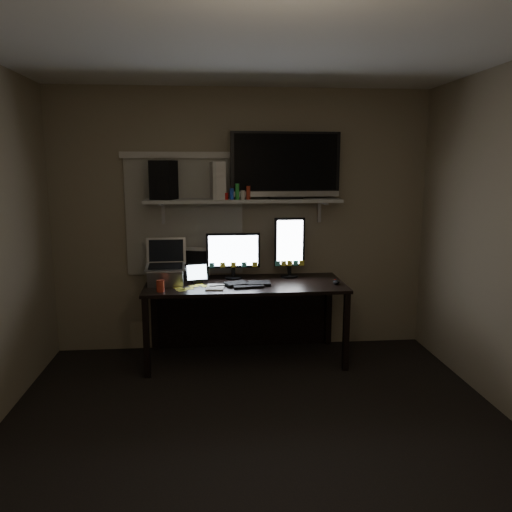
{
  "coord_description": "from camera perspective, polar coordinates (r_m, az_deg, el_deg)",
  "views": [
    {
      "loc": [
        -0.3,
        -2.99,
        1.78
      ],
      "look_at": [
        0.08,
        1.25,
        1.01
      ],
      "focal_mm": 35.0,
      "sensor_mm": 36.0,
      "label": 1
    }
  ],
  "objects": [
    {
      "name": "tv",
      "position": [
        4.67,
        3.38,
        10.29
      ],
      "size": [
        1.02,
        0.23,
        0.61
      ],
      "primitive_type": "cube",
      "rotation": [
        0.0,
        0.0,
        0.04
      ],
      "color": "black",
      "rests_on": "wall_shelf"
    },
    {
      "name": "wall_shelf",
      "position": [
        4.63,
        -1.46,
        6.35
      ],
      "size": [
        1.8,
        0.35,
        0.03
      ],
      "primitive_type": "cube",
      "color": "#A2A29E",
      "rests_on": "back_wall"
    },
    {
      "name": "game_console",
      "position": [
        4.64,
        -4.41,
        8.61
      ],
      "size": [
        0.14,
        0.29,
        0.34
      ],
      "primitive_type": "cube",
      "rotation": [
        0.0,
        0.0,
        0.21
      ],
      "color": "#B8B1A6",
      "rests_on": "wall_shelf"
    },
    {
      "name": "floor",
      "position": [
        3.49,
        0.52,
        -20.4
      ],
      "size": [
        3.6,
        3.6,
        0.0
      ],
      "primitive_type": "plane",
      "color": "black",
      "rests_on": "ground"
    },
    {
      "name": "keyboard",
      "position": [
        4.46,
        -0.94,
        -3.18
      ],
      "size": [
        0.43,
        0.22,
        0.02
      ],
      "primitive_type": "cube",
      "rotation": [
        0.0,
        0.0,
        0.16
      ],
      "color": "black",
      "rests_on": "desk"
    },
    {
      "name": "notepad",
      "position": [
        4.37,
        -4.67,
        -3.58
      ],
      "size": [
        0.18,
        0.23,
        0.01
      ],
      "primitive_type": "cube",
      "rotation": [
        0.0,
        0.0,
        -0.12
      ],
      "color": "silver",
      "rests_on": "desk"
    },
    {
      "name": "sticky_notes",
      "position": [
        4.41,
        -7.26,
        -3.58
      ],
      "size": [
        0.36,
        0.3,
        0.0
      ],
      "primitive_type": null,
      "rotation": [
        0.0,
        0.0,
        -0.31
      ],
      "color": "yellow",
      "rests_on": "desk"
    },
    {
      "name": "window_blinds",
      "position": [
        4.8,
        -8.15,
        4.42
      ],
      "size": [
        1.1,
        0.02,
        1.1
      ],
      "primitive_type": "cube",
      "color": "#AFAB9D",
      "rests_on": "back_wall"
    },
    {
      "name": "ceiling",
      "position": [
        3.09,
        0.6,
        23.77
      ],
      "size": [
        3.6,
        3.6,
        0.0
      ],
      "primitive_type": "plane",
      "rotation": [
        3.14,
        0.0,
        0.0
      ],
      "color": "silver",
      "rests_on": "back_wall"
    },
    {
      "name": "back_wall",
      "position": [
        4.83,
        -1.58,
        3.95
      ],
      "size": [
        3.6,
        0.0,
        3.6
      ],
      "primitive_type": "plane",
      "rotation": [
        1.57,
        0.0,
        0.0
      ],
      "color": "#80735B",
      "rests_on": "floor"
    },
    {
      "name": "speaker",
      "position": [
        4.62,
        -10.5,
        8.53
      ],
      "size": [
        0.25,
        0.28,
        0.35
      ],
      "primitive_type": "cube",
      "rotation": [
        0.0,
        0.0,
        -0.29
      ],
      "color": "black",
      "rests_on": "wall_shelf"
    },
    {
      "name": "laptop",
      "position": [
        4.53,
        -10.31,
        -0.74
      ],
      "size": [
        0.36,
        0.3,
        0.4
      ],
      "primitive_type": "cube",
      "rotation": [
        0.0,
        0.0,
        0.03
      ],
      "color": "#A5A6AA",
      "rests_on": "desk"
    },
    {
      "name": "tablet",
      "position": [
        4.55,
        -6.76,
        -1.97
      ],
      "size": [
        0.23,
        0.14,
        0.19
      ],
      "primitive_type": "cube",
      "rotation": [
        0.0,
        0.0,
        0.24
      ],
      "color": "black",
      "rests_on": "desk"
    },
    {
      "name": "mouse",
      "position": [
        4.56,
        9.16,
        -2.95
      ],
      "size": [
        0.07,
        0.1,
        0.04
      ],
      "primitive_type": "ellipsoid",
      "rotation": [
        0.0,
        0.0,
        -0.08
      ],
      "color": "black",
      "rests_on": "desk"
    },
    {
      "name": "bottles",
      "position": [
        4.54,
        -2.16,
        7.38
      ],
      "size": [
        0.24,
        0.11,
        0.15
      ],
      "primitive_type": null,
      "rotation": [
        0.0,
        0.0,
        -0.27
      ],
      "color": "#A50F0C",
      "rests_on": "wall_shelf"
    },
    {
      "name": "desk",
      "position": [
        4.71,
        -1.35,
        -4.85
      ],
      "size": [
        1.8,
        0.75,
        0.73
      ],
      "color": "black",
      "rests_on": "floor"
    },
    {
      "name": "monitor_portrait",
      "position": [
        4.74,
        3.85,
        1.01
      ],
      "size": [
        0.29,
        0.06,
        0.58
      ],
      "primitive_type": "cube",
      "rotation": [
        0.0,
        0.0,
        0.02
      ],
      "color": "black",
      "rests_on": "desk"
    },
    {
      "name": "monitor_landscape",
      "position": [
        4.68,
        -2.62,
        0.04
      ],
      "size": [
        0.5,
        0.06,
        0.44
      ],
      "primitive_type": "cube",
      "rotation": [
        0.0,
        0.0,
        0.02
      ],
      "color": "black",
      "rests_on": "desk"
    },
    {
      "name": "file_sorter",
      "position": [
        4.79,
        -6.79,
        -0.78
      ],
      "size": [
        0.24,
        0.16,
        0.28
      ],
      "primitive_type": "cube",
      "rotation": [
        0.0,
        0.0,
        -0.34
      ],
      "color": "black",
      "rests_on": "desk"
    },
    {
      "name": "cup",
      "position": [
        4.3,
        -10.87,
        -3.38
      ],
      "size": [
        0.09,
        0.09,
        0.1
      ],
      "primitive_type": "cylinder",
      "rotation": [
        0.0,
        0.0,
        0.29
      ],
      "color": "maroon",
      "rests_on": "desk"
    }
  ]
}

